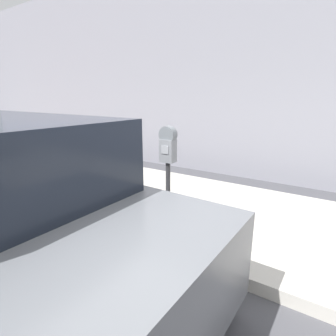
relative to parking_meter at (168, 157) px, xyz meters
name	(u,v)px	position (x,y,z in m)	size (l,w,h in m)	color
ground_plane	(147,317)	(0.53, -1.16, -1.17)	(60.00, 60.00, 0.00)	#47474C
sidewalk	(232,217)	(0.53, 1.04, -1.09)	(24.00, 2.80, 0.15)	#BCB7AD
building_facade	(282,63)	(0.53, 3.60, 1.42)	(24.00, 0.30, 5.16)	gray
parking_meter	(168,157)	(0.00, 0.00, 0.00)	(0.21, 0.14, 1.40)	#2D2D30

